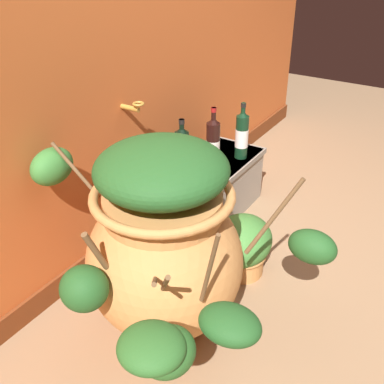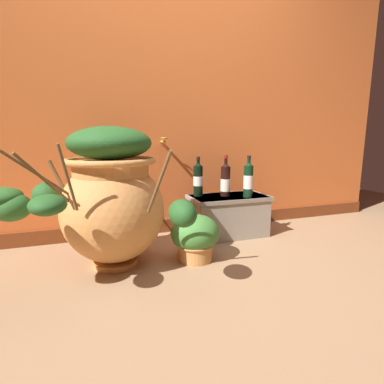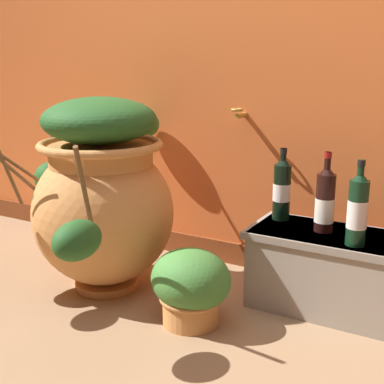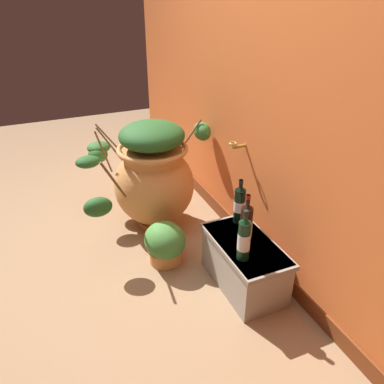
{
  "view_description": "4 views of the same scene",
  "coord_description": "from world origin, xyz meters",
  "px_view_note": "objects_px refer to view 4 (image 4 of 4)",
  "views": [
    {
      "loc": [
        -1.63,
        -0.32,
        1.53
      ],
      "look_at": [
        -0.02,
        0.68,
        0.44
      ],
      "focal_mm": 44.55,
      "sensor_mm": 36.0,
      "label": 1
    },
    {
      "loc": [
        -0.52,
        -1.24,
        0.79
      ],
      "look_at": [
        0.14,
        0.67,
        0.42
      ],
      "focal_mm": 27.3,
      "sensor_mm": 36.0,
      "label": 2
    },
    {
      "loc": [
        1.0,
        -1.12,
        1.0
      ],
      "look_at": [
        -0.02,
        0.67,
        0.47
      ],
      "focal_mm": 47.61,
      "sensor_mm": 36.0,
      "label": 3
    },
    {
      "loc": [
        2.2,
        -0.24,
        1.78
      ],
      "look_at": [
        0.02,
        0.7,
        0.48
      ],
      "focal_mm": 36.71,
      "sensor_mm": 36.0,
      "label": 4
    }
  ],
  "objects_px": {
    "terracotta_urn": "(152,175)",
    "wine_bottle_right": "(240,203)",
    "potted_shrub": "(165,243)",
    "wine_bottle_left": "(244,238)",
    "wine_bottle_middle": "(246,223)"
  },
  "relations": [
    {
      "from": "terracotta_urn",
      "to": "wine_bottle_middle",
      "type": "distance_m",
      "value": 0.96
    },
    {
      "from": "terracotta_urn",
      "to": "wine_bottle_right",
      "type": "bearing_deg",
      "value": 28.07
    },
    {
      "from": "terracotta_urn",
      "to": "wine_bottle_right",
      "type": "xyz_separation_m",
      "value": [
        0.71,
        0.38,
        0.04
      ]
    },
    {
      "from": "wine_bottle_right",
      "to": "potted_shrub",
      "type": "distance_m",
      "value": 0.59
    },
    {
      "from": "terracotta_urn",
      "to": "wine_bottle_middle",
      "type": "xyz_separation_m",
      "value": [
        0.91,
        0.31,
        0.03
      ]
    },
    {
      "from": "terracotta_urn",
      "to": "wine_bottle_left",
      "type": "xyz_separation_m",
      "value": [
        1.06,
        0.2,
        0.04
      ]
    },
    {
      "from": "potted_shrub",
      "to": "wine_bottle_middle",
      "type": "bearing_deg",
      "value": 44.92
    },
    {
      "from": "terracotta_urn",
      "to": "wine_bottle_middle",
      "type": "relative_size",
      "value": 3.38
    },
    {
      "from": "wine_bottle_left",
      "to": "wine_bottle_right",
      "type": "height_order",
      "value": "wine_bottle_left"
    },
    {
      "from": "terracotta_urn",
      "to": "wine_bottle_right",
      "type": "distance_m",
      "value": 0.8
    },
    {
      "from": "terracotta_urn",
      "to": "potted_shrub",
      "type": "height_order",
      "value": "terracotta_urn"
    },
    {
      "from": "wine_bottle_left",
      "to": "terracotta_urn",
      "type": "bearing_deg",
      "value": -169.1
    },
    {
      "from": "wine_bottle_middle",
      "to": "potted_shrub",
      "type": "bearing_deg",
      "value": -135.08
    },
    {
      "from": "terracotta_urn",
      "to": "wine_bottle_left",
      "type": "height_order",
      "value": "terracotta_urn"
    },
    {
      "from": "wine_bottle_left",
      "to": "wine_bottle_right",
      "type": "bearing_deg",
      "value": 154.3
    }
  ]
}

